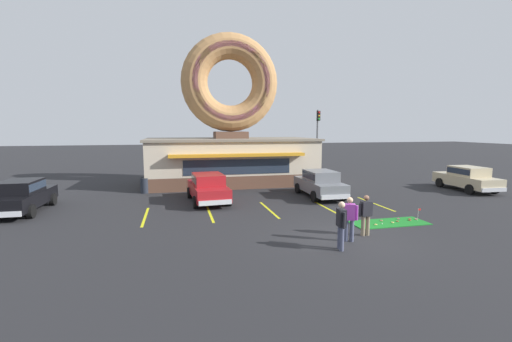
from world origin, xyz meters
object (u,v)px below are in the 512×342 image
Objects in this scene: car_champagne at (467,177)px; car_red at (208,187)px; car_grey at (320,183)px; pedestrian_leather_jacket_man at (341,223)px; traffic_light_pole at (318,133)px; car_black at (22,195)px; pedestrian_blue_sweater_man at (349,217)px; putting_flag_pin at (419,212)px; trash_bin at (145,185)px; golf_ball at (382,224)px; pedestrian_hooded_kid at (366,213)px.

car_champagne is 1.00× the size of car_red.
car_grey is 9.11m from pedestrian_leather_jacket_man.
car_black is at bearing -150.95° from traffic_light_pole.
putting_flag_pin is at bearing 22.13° from pedestrian_blue_sweater_man.
golf_ball is at bearing -43.42° from trash_bin.
putting_flag_pin is at bearing 26.39° from pedestrian_leather_jacket_man.
car_black is (-26.14, -0.02, 0.00)m from car_champagne.
car_black is at bearing -179.15° from car_grey.
pedestrian_hooded_kid is (5.31, -7.45, -0.01)m from car_red.
car_black is 9.09m from car_red.
pedestrian_leather_jacket_man is 14.32m from trash_bin.
pedestrian_hooded_kid is at bearing -107.83° from traffic_light_pole.
car_red is at bearing -135.68° from traffic_light_pole.
pedestrian_leather_jacket_man reaches higher than pedestrian_blue_sweater_man.
car_red is 2.86× the size of pedestrian_blue_sweater_man.
pedestrian_leather_jacket_man is at bearing -33.26° from car_black.
pedestrian_hooded_kid is 2.06m from pedestrian_leather_jacket_man.
pedestrian_hooded_kid is 1.61× the size of trash_bin.
pedestrian_leather_jacket_man is at bearing -109.33° from car_grey.
putting_flag_pin is 17.62m from traffic_light_pole.
pedestrian_blue_sweater_man is at bearing -109.98° from traffic_light_pole.
pedestrian_leather_jacket_man is (-5.06, -2.51, 0.48)m from putting_flag_pin.
car_grey is 7.50m from pedestrian_hooded_kid.
putting_flag_pin is at bearing -144.86° from car_champagne.
putting_flag_pin is 0.12× the size of car_champagne.
putting_flag_pin is (1.90, 0.14, 0.39)m from golf_ball.
traffic_light_pole reaches higher than pedestrian_blue_sweater_man.
car_black is 2.81× the size of pedestrian_blue_sweater_man.
car_black is 15.76m from car_grey.
golf_ball is 14.45m from trash_bin.
pedestrian_leather_jacket_man is at bearing -147.97° from car_champagne.
car_champagne reaches higher than golf_ball.
car_champagne is 13.76m from pedestrian_hooded_kid.
pedestrian_hooded_kid is 14.27m from trash_bin.
golf_ball is 0.01× the size of car_grey.
golf_ball is 11.90m from car_champagne.
car_black is 1.00× the size of car_grey.
traffic_light_pole is at bearing 44.32° from car_red.
putting_flag_pin is at bearing -71.40° from car_grey.
pedestrian_blue_sweater_man is at bearing -106.37° from car_grey.
car_champagne is 15.80m from pedestrian_leather_jacket_man.
car_champagne is at bearing -62.68° from traffic_light_pole.
traffic_light_pole is (2.52, 17.13, 3.27)m from putting_flag_pin.
car_grey is at bearing -19.70° from trash_bin.
trash_bin is (-7.33, 12.30, -0.42)m from pedestrian_leather_jacket_man.
car_black is 0.79× the size of traffic_light_pole.
car_black is 4.71× the size of trash_bin.
golf_ball is at bearing -175.82° from putting_flag_pin.
car_champagne and car_black have the same top height.
putting_flag_pin is 18.74m from car_black.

